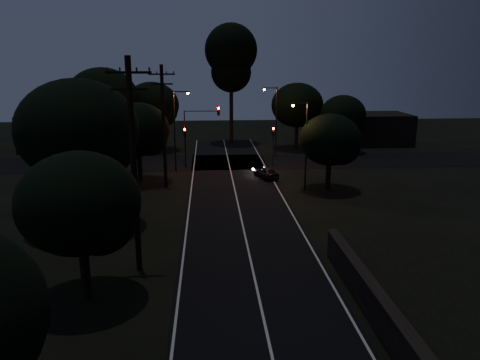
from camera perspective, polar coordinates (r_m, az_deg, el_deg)
road_surface at (r=40.90m, az=-0.70°, el=-0.94°), size 60.00×70.00×0.03m
utility_pole_mid at (r=24.10m, az=-12.85°, el=1.99°), size 2.20×0.30×11.00m
utility_pole_far at (r=40.80m, az=-9.29°, el=6.68°), size 2.20×0.30×10.50m
tree_left_b at (r=21.83m, az=-18.57°, el=-3.05°), size 5.46×5.46×6.93m
tree_left_c at (r=31.48m, az=-18.71°, el=5.45°), size 7.72×7.72×9.75m
tree_left_d at (r=43.03m, az=-12.10°, el=5.85°), size 5.69×5.69×7.22m
tree_far_nw at (r=58.76m, az=-10.47°, el=8.83°), size 6.62×6.62×8.38m
tree_far_w at (r=55.48m, az=-16.14°, el=9.42°), size 7.96×7.96×10.15m
tree_far_ne at (r=59.53m, az=7.23°, el=8.91°), size 6.50×6.50×8.22m
tree_far_e at (r=57.92m, az=12.64°, el=7.68°), size 5.43×5.43×6.89m
tree_right_a at (r=40.11m, az=11.18°, el=4.67°), size 5.14×5.14×6.54m
tall_pine at (r=63.38m, az=-1.09°, el=14.74°), size 6.89×6.89×15.66m
building_left at (r=63.42m, az=-20.31°, el=5.62°), size 10.00×8.00×4.40m
building_right at (r=65.79m, az=15.90°, el=6.06°), size 9.00×7.00×4.00m
signal_left at (r=48.97m, az=-6.72°, el=4.87°), size 0.28×0.35×4.10m
signal_right at (r=49.39m, az=4.05°, el=5.01°), size 0.28×0.35×4.10m
signal_mast at (r=48.70m, az=-4.77°, el=6.66°), size 3.70×0.35×6.25m
streetlight_a at (r=46.79m, az=-7.76°, el=6.63°), size 1.66×0.26×8.00m
streetlight_b at (r=53.18m, az=4.24°, el=7.62°), size 1.66×0.26×8.00m
streetlight_c at (r=39.65m, az=7.85°, el=4.86°), size 1.46×0.26×7.50m
car at (r=44.23m, az=3.19°, el=0.94°), size 2.37×3.59×1.14m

